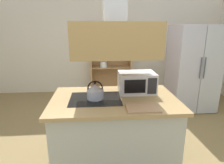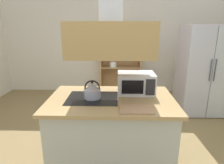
{
  "view_description": "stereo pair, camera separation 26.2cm",
  "coord_description": "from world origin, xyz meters",
  "px_view_note": "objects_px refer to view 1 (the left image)",
  "views": [
    {
      "loc": [
        -0.28,
        -2.15,
        1.74
      ],
      "look_at": [
        -0.09,
        0.36,
        1.0
      ],
      "focal_mm": 31.23,
      "sensor_mm": 36.0,
      "label": 1
    },
    {
      "loc": [
        -0.02,
        -2.16,
        1.74
      ],
      "look_at": [
        -0.09,
        0.36,
        1.0
      ],
      "focal_mm": 31.23,
      "sensor_mm": 36.0,
      "label": 2
    }
  ],
  "objects_px": {
    "dish_cabinet": "(110,64)",
    "cutting_board": "(143,108)",
    "refrigerator": "(192,68)",
    "kettle": "(95,91)",
    "microwave": "(137,82)"
  },
  "relations": [
    {
      "from": "refrigerator",
      "to": "cutting_board",
      "type": "height_order",
      "value": "refrigerator"
    },
    {
      "from": "microwave",
      "to": "cutting_board",
      "type": "bearing_deg",
      "value": -94.38
    },
    {
      "from": "refrigerator",
      "to": "dish_cabinet",
      "type": "xyz_separation_m",
      "value": [
        -1.63,
        1.11,
        -0.1
      ]
    },
    {
      "from": "microwave",
      "to": "dish_cabinet",
      "type": "bearing_deg",
      "value": 93.47
    },
    {
      "from": "dish_cabinet",
      "to": "cutting_board",
      "type": "relative_size",
      "value": 5.19
    },
    {
      "from": "dish_cabinet",
      "to": "kettle",
      "type": "xyz_separation_m",
      "value": [
        -0.38,
        -2.77,
        0.21
      ]
    },
    {
      "from": "cutting_board",
      "to": "dish_cabinet",
      "type": "bearing_deg",
      "value": 92.13
    },
    {
      "from": "dish_cabinet",
      "to": "kettle",
      "type": "bearing_deg",
      "value": -97.73
    },
    {
      "from": "kettle",
      "to": "cutting_board",
      "type": "distance_m",
      "value": 0.59
    },
    {
      "from": "kettle",
      "to": "microwave",
      "type": "xyz_separation_m",
      "value": [
        0.53,
        0.21,
        0.04
      ]
    },
    {
      "from": "microwave",
      "to": "kettle",
      "type": "bearing_deg",
      "value": -158.67
    },
    {
      "from": "refrigerator",
      "to": "kettle",
      "type": "bearing_deg",
      "value": -140.36
    },
    {
      "from": "refrigerator",
      "to": "cutting_board",
      "type": "distance_m",
      "value": 2.5
    },
    {
      "from": "cutting_board",
      "to": "microwave",
      "type": "distance_m",
      "value": 0.55
    },
    {
      "from": "kettle",
      "to": "microwave",
      "type": "height_order",
      "value": "microwave"
    }
  ]
}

